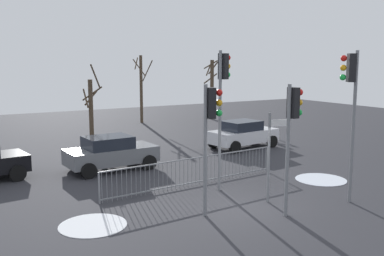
{
  "coord_description": "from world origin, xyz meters",
  "views": [
    {
      "loc": [
        -8.13,
        -11.09,
        4.64
      ],
      "look_at": [
        0.15,
        3.25,
        2.12
      ],
      "focal_mm": 41.47,
      "sensor_mm": 36.0,
      "label": 1
    }
  ],
  "objects": [
    {
      "name": "car_grey_far",
      "position": [
        -1.88,
        6.67,
        0.77
      ],
      "size": [
        3.89,
        2.11,
        1.47
      ],
      "rotation": [
        0.0,
        0.0,
        0.06
      ],
      "color": "slate",
      "rests_on": "ground"
    },
    {
      "name": "bare_tree_centre",
      "position": [
        -0.38,
        14.1,
        1.95
      ],
      "size": [
        1.2,
        1.45,
        4.44
      ],
      "color": "#473828",
      "rests_on": "ground"
    },
    {
      "name": "traffic_light_foreground_left",
      "position": [
        3.36,
        -1.36,
        3.63
      ],
      "size": [
        0.51,
        0.43,
        4.96
      ],
      "rotation": [
        0.0,
        0.0,
        1.01
      ],
      "color": "slate",
      "rests_on": "ground"
    },
    {
      "name": "ground_plane",
      "position": [
        0.0,
        0.0,
        0.0
      ],
      "size": [
        60.0,
        60.0,
        0.0
      ],
      "primitive_type": "plane",
      "color": "#2D2D33"
    },
    {
      "name": "bare_tree_right",
      "position": [
        10.87,
        18.61,
        2.57
      ],
      "size": [
        1.47,
        1.75,
        4.69
      ],
      "color": "#473828",
      "rests_on": "ground"
    },
    {
      "name": "traffic_light_foreground_right",
      "position": [
        0.87,
        -1.4,
        2.91
      ],
      "size": [
        0.57,
        0.33,
        3.97
      ],
      "rotation": [
        0.0,
        0.0,
        4.76
      ],
      "color": "slate",
      "rests_on": "ground"
    },
    {
      "name": "direction_sign_post",
      "position": [
        1.18,
        -0.1,
        1.68
      ],
      "size": [
        0.78,
        0.21,
        2.98
      ],
      "rotation": [
        0.0,
        0.0,
        -0.2
      ],
      "color": "slate",
      "rests_on": "ground"
    },
    {
      "name": "traffic_light_mid_right",
      "position": [
        -1.23,
        -0.22,
        2.91
      ],
      "size": [
        0.56,
        0.37,
        3.97
      ],
      "rotation": [
        0.0,
        0.0,
        4.45
      ],
      "color": "slate",
      "rests_on": "ground"
    },
    {
      "name": "car_white_trailing",
      "position": [
        5.91,
        7.81,
        0.77
      ],
      "size": [
        3.97,
        2.29,
        1.47
      ],
      "rotation": [
        0.0,
        0.0,
        0.12
      ],
      "color": "silver",
      "rests_on": "ground"
    },
    {
      "name": "snow_patch_kerb",
      "position": [
        4.74,
        1.03,
        0.01
      ],
      "size": [
        1.98,
        1.98,
        0.01
      ],
      "primitive_type": "cylinder",
      "color": "silver",
      "rests_on": "ground"
    },
    {
      "name": "snow_patch_island",
      "position": [
        -4.55,
        0.75,
        0.01
      ],
      "size": [
        1.93,
        1.93,
        0.01
      ],
      "primitive_type": "cylinder",
      "color": "white",
      "rests_on": "ground"
    },
    {
      "name": "traffic_light_rear_right",
      "position": [
        0.61,
        1.89,
        3.65
      ],
      "size": [
        0.55,
        0.37,
        4.99
      ],
      "rotation": [
        0.0,
        0.0,
        5.02
      ],
      "color": "slate",
      "rests_on": "ground"
    },
    {
      "name": "bare_tree_left",
      "position": [
        5.19,
        19.56,
        2.67
      ],
      "size": [
        1.46,
        1.46,
        5.03
      ],
      "color": "#473828",
      "rests_on": "ground"
    },
    {
      "name": "pedestrian_guard_railing",
      "position": [
        -0.01,
        2.83,
        0.55
      ],
      "size": [
        7.57,
        0.68,
        1.07
      ],
      "rotation": [
        0.0,
        0.0,
        0.08
      ],
      "color": "slate",
      "rests_on": "ground"
    }
  ]
}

